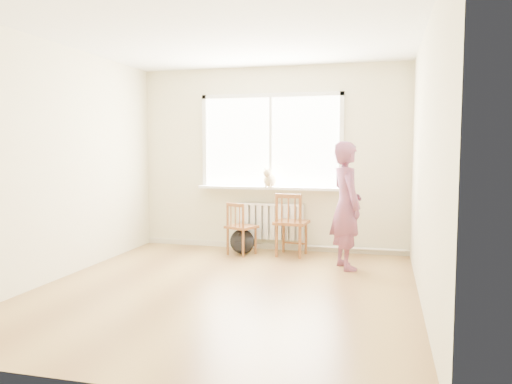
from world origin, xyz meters
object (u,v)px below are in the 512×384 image
Objects in this scene: chair_right at (291,225)px; cat at (270,179)px; chair_left at (240,229)px; person at (346,205)px; backpack at (242,242)px.

cat is at bearing -28.88° from chair_right.
chair_left is 0.47× the size of person.
cat reaches higher than chair_left.
cat reaches higher than backpack.
person reaches higher than chair_left.
chair_right is (0.71, 0.09, 0.07)m from chair_left.
backpack is at bearing -138.76° from cat.
person is at bearing -28.62° from cat.
cat is 0.99m from backpack.
person is 1.70m from backpack.
chair_left is at bearing -100.34° from backpack.
person is 1.41m from cat.
chair_left is at bearing 12.46° from chair_right.
chair_right is 0.75m from backpack.
person is 3.70× the size of cat.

